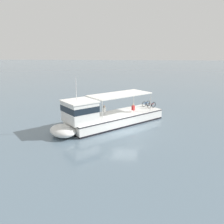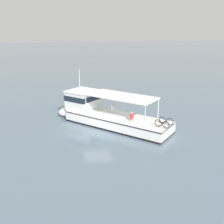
% 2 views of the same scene
% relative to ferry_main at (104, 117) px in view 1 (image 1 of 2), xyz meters
% --- Properties ---
extents(ground_plane, '(400.00, 400.00, 0.00)m').
position_rel_ferry_main_xyz_m(ground_plane, '(1.04, 2.23, -1.01)').
color(ground_plane, slate).
extents(ferry_main, '(11.08, 11.27, 5.32)m').
position_rel_ferry_main_xyz_m(ferry_main, '(0.00, 0.00, 0.00)').
color(ferry_main, white).
rests_on(ferry_main, ground).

